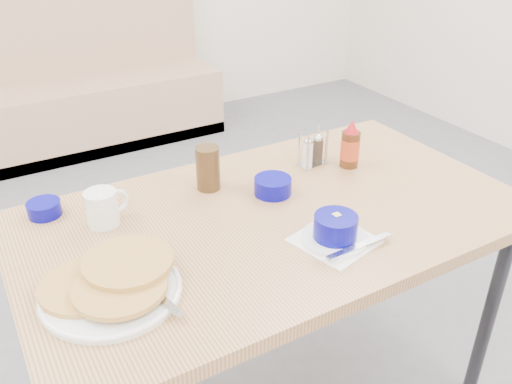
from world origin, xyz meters
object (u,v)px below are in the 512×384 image
grits_setting (336,231)px  dining_table (275,231)px  amber_tumbler (208,168)px  condiment_caddy (313,153)px  booth_bench (74,94)px  butter_bowl (273,186)px  pancake_plate (112,285)px  creamer_bowl (44,209)px  coffee_mug (103,207)px  syrup_bottle (350,147)px

grits_setting → dining_table: bearing=106.7°
dining_table → amber_tumbler: bearing=113.3°
amber_tumbler → condiment_caddy: amber_tumbler is taller
dining_table → condiment_caddy: size_ratio=11.90×
booth_bench → butter_bowl: 2.48m
pancake_plate → creamer_bowl: 0.42m
creamer_bowl → amber_tumbler: size_ratio=0.68×
grits_setting → amber_tumbler: (-0.15, 0.42, 0.03)m
pancake_plate → coffee_mug: coffee_mug is taller
amber_tumbler → creamer_bowl: bearing=169.2°
pancake_plate → creamer_bowl: size_ratio=3.50×
grits_setting → butter_bowl: size_ratio=2.16×
pancake_plate → grits_setting: (0.55, -0.09, 0.01)m
dining_table → amber_tumbler: size_ratio=10.50×
coffee_mug → amber_tumbler: bearing=6.4°
pancake_plate → grits_setting: bearing=-9.1°
booth_bench → amber_tumbler: 2.36m
booth_bench → dining_table: bearing=-90.0°
syrup_bottle → butter_bowl: bearing=-174.2°
amber_tumbler → dining_table: bearing=-66.7°
booth_bench → creamer_bowl: 2.33m
creamer_bowl → amber_tumbler: (0.46, -0.09, 0.05)m
creamer_bowl → amber_tumbler: 0.47m
condiment_caddy → syrup_bottle: syrup_bottle is taller
pancake_plate → butter_bowl: pancake_plate is taller
butter_bowl → condiment_caddy: bearing=25.2°
dining_table → amber_tumbler: (-0.10, 0.22, 0.13)m
pancake_plate → butter_bowl: (0.55, 0.20, 0.00)m
grits_setting → amber_tumbler: bearing=110.3°
dining_table → creamer_bowl: size_ratio=15.39×
butter_bowl → condiment_caddy: 0.24m
booth_bench → coffee_mug: bearing=-100.2°
booth_bench → pancake_plate: size_ratio=5.97×
booth_bench → amber_tumbler: bearing=-92.4°
booth_bench → creamer_bowl: bearing=-104.0°
creamer_bowl → amber_tumbler: bearing=-10.8°
butter_bowl → syrup_bottle: (0.31, 0.03, 0.04)m
amber_tumbler → butter_bowl: bearing=-40.0°
amber_tumbler → coffee_mug: bearing=-173.6°
booth_bench → coffee_mug: booth_bench is taller
syrup_bottle → coffee_mug: bearing=175.8°
grits_setting → creamer_bowl: (-0.61, 0.51, -0.01)m
pancake_plate → butter_bowl: 0.58m
amber_tumbler → booth_bench: bearing=87.6°
grits_setting → condiment_caddy: condiment_caddy is taller
grits_setting → creamer_bowl: size_ratio=2.63×
booth_bench → condiment_caddy: booth_bench is taller
booth_bench → pancake_plate: (-0.49, -2.64, 0.43)m
grits_setting → creamer_bowl: 0.80m
grits_setting → condiment_caddy: size_ratio=2.03×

